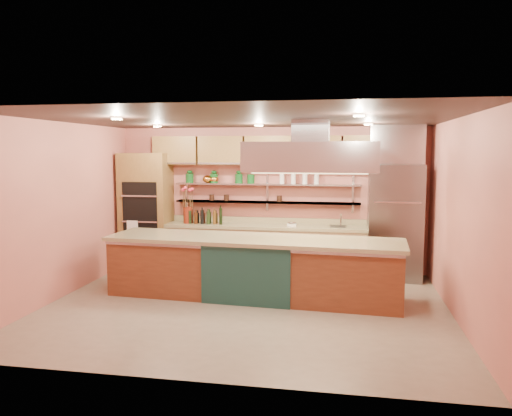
% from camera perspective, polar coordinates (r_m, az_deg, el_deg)
% --- Properties ---
extents(floor, '(6.00, 5.00, 0.02)m').
position_cam_1_polar(floor, '(7.67, -1.24, -11.30)').
color(floor, gray).
rests_on(floor, ground).
extents(ceiling, '(6.00, 5.00, 0.02)m').
position_cam_1_polar(ceiling, '(7.32, -1.30, 10.15)').
color(ceiling, black).
rests_on(ceiling, wall_back).
extents(wall_back, '(6.00, 0.04, 2.80)m').
position_cam_1_polar(wall_back, '(9.81, 1.62, 1.02)').
color(wall_back, '#CA6F5F').
rests_on(wall_back, floor).
extents(wall_front, '(6.00, 0.04, 2.80)m').
position_cam_1_polar(wall_front, '(4.97, -7.01, -4.38)').
color(wall_front, '#CA6F5F').
rests_on(wall_front, floor).
extents(wall_left, '(0.04, 5.00, 2.80)m').
position_cam_1_polar(wall_left, '(8.48, -21.56, -0.28)').
color(wall_left, '#CA6F5F').
rests_on(wall_left, floor).
extents(wall_right, '(0.04, 5.00, 2.80)m').
position_cam_1_polar(wall_right, '(7.38, 22.21, -1.25)').
color(wall_right, '#CA6F5F').
rests_on(wall_right, floor).
extents(oven_stack, '(0.95, 0.64, 2.30)m').
position_cam_1_polar(oven_stack, '(10.19, -12.41, -0.34)').
color(oven_stack, brown).
rests_on(oven_stack, floor).
extents(refrigerator, '(0.95, 0.72, 2.10)m').
position_cam_1_polar(refrigerator, '(9.43, 15.56, -1.57)').
color(refrigerator, slate).
rests_on(refrigerator, floor).
extents(back_counter, '(3.84, 0.64, 0.93)m').
position_cam_1_polar(back_counter, '(9.66, 1.05, -4.67)').
color(back_counter, tan).
rests_on(back_counter, floor).
extents(wall_shelf_lower, '(3.60, 0.26, 0.03)m').
position_cam_1_polar(wall_shelf_lower, '(9.69, 1.22, 0.66)').
color(wall_shelf_lower, '#A3A5AA').
rests_on(wall_shelf_lower, wall_back).
extents(wall_shelf_upper, '(3.60, 0.26, 0.03)m').
position_cam_1_polar(wall_shelf_upper, '(9.67, 1.22, 2.73)').
color(wall_shelf_upper, '#A3A5AA').
rests_on(wall_shelf_upper, wall_back).
extents(upper_cabinets, '(4.60, 0.36, 0.55)m').
position_cam_1_polar(upper_cabinets, '(9.59, 1.48, 6.58)').
color(upper_cabinets, brown).
rests_on(upper_cabinets, wall_back).
extents(range_hood, '(2.00, 1.00, 0.45)m').
position_cam_1_polar(range_hood, '(7.72, 6.28, 5.83)').
color(range_hood, '#A3A5AA').
rests_on(range_hood, ceiling).
extents(ceiling_downlights, '(4.00, 2.80, 0.02)m').
position_cam_1_polar(ceiling_downlights, '(7.51, -0.99, 9.82)').
color(ceiling_downlights, '#FFE5A5').
rests_on(ceiling_downlights, ceiling).
extents(island, '(4.68, 1.29, 0.97)m').
position_cam_1_polar(island, '(8.04, -0.33, -6.81)').
color(island, brown).
rests_on(island, floor).
extents(flower_vase, '(0.18, 0.18, 0.32)m').
position_cam_1_polar(flower_vase, '(9.87, -7.78, -0.81)').
color(flower_vase, maroon).
rests_on(flower_vase, back_counter).
extents(oil_bottle_cluster, '(0.77, 0.38, 0.24)m').
position_cam_1_polar(oil_bottle_cluster, '(9.77, -5.75, -1.10)').
color(oil_bottle_cluster, black).
rests_on(oil_bottle_cluster, back_counter).
extents(kitchen_scale, '(0.19, 0.16, 0.09)m').
position_cam_1_polar(kitchen_scale, '(9.46, 4.12, -1.77)').
color(kitchen_scale, white).
rests_on(kitchen_scale, back_counter).
extents(bar_faucet, '(0.04, 0.04, 0.24)m').
position_cam_1_polar(bar_faucet, '(9.49, 9.68, -1.37)').
color(bar_faucet, silver).
rests_on(bar_faucet, back_counter).
extents(copper_kettle, '(0.22, 0.22, 0.15)m').
position_cam_1_polar(copper_kettle, '(9.91, -5.58, 3.31)').
color(copper_kettle, orange).
rests_on(copper_kettle, wall_shelf_upper).
extents(green_canister, '(0.16, 0.16, 0.17)m').
position_cam_1_polar(green_canister, '(9.71, -0.59, 3.35)').
color(green_canister, '#0F4918').
rests_on(green_canister, wall_shelf_upper).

